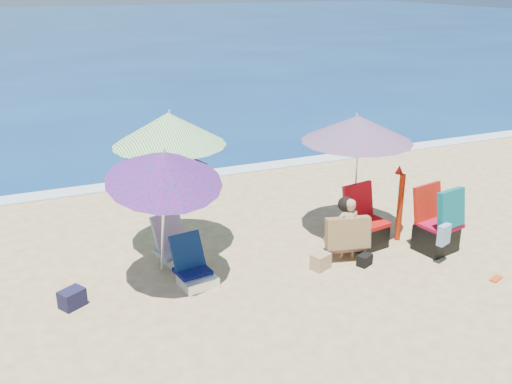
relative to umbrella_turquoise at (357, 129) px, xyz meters
name	(u,v)px	position (x,y,z in m)	size (l,w,h in m)	color
ground	(304,286)	(-1.57, -1.30, -1.79)	(120.00, 120.00, 0.00)	#D8BC84
sea	(46,30)	(-1.57, 43.70, -1.84)	(120.00, 80.00, 0.12)	navy
foam	(194,176)	(-1.57, 3.80, -1.77)	(120.00, 0.50, 0.04)	white
umbrella_turquoise	(357,129)	(0.00, 0.00, 0.00)	(2.14, 2.14, 2.04)	white
umbrella_striped	(169,129)	(-2.92, 0.51, 0.16)	(1.76, 1.76, 2.24)	white
umbrella_blue	(165,167)	(-3.27, -0.55, -0.06)	(1.64, 1.69, 2.12)	white
furled_umbrella	(400,200)	(0.54, -0.52, -1.11)	(0.17, 0.26, 1.24)	#AD280C
chair_navy	(194,272)	(-2.95, -0.61, -1.62)	(0.56, 0.72, 0.66)	#0C1348
chair_rainbow	(177,250)	(-2.99, 0.12, -1.61)	(0.70, 0.76, 0.69)	#D17549
camp_chair_left	(365,228)	(-0.08, -0.53, -1.50)	(0.66, 0.68, 0.99)	#AD0D0C
camp_chair_right	(438,228)	(0.84, -1.13, -1.41)	(0.70, 0.85, 1.07)	#A90C2E
person_center	(347,230)	(-0.59, -0.79, -1.32)	(0.72, 0.64, 0.98)	tan
bag_navy_a	(72,298)	(-4.60, -0.59, -1.67)	(0.38, 0.35, 0.24)	#171733
bag_tan	(321,261)	(-1.11, -0.94, -1.67)	(0.33, 0.29, 0.24)	tan
bag_navy_b	(445,216)	(1.67, -0.34, -1.65)	(0.44, 0.37, 0.29)	#1B1C3D
bag_black_b	(365,260)	(-0.46, -1.10, -1.71)	(0.27, 0.23, 0.17)	black
orange_item	(496,279)	(1.02, -2.22, -1.78)	(0.24, 0.17, 0.03)	#DC4917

